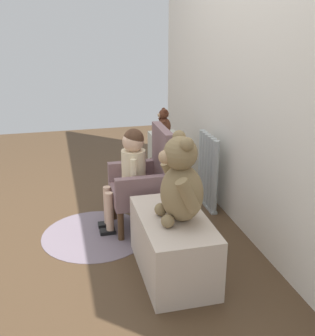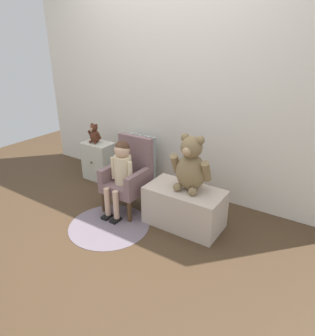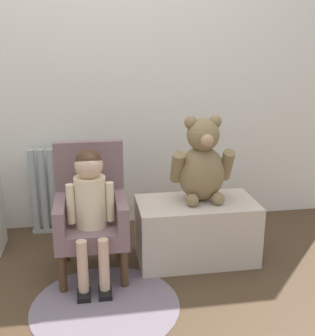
# 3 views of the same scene
# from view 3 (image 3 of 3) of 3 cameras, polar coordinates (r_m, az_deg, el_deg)

# --- Properties ---
(ground_plane) EXTENTS (6.00, 6.00, 0.00)m
(ground_plane) POSITION_cam_3_polar(r_m,az_deg,el_deg) (2.26, -6.33, -18.24)
(ground_plane) COLOR #473320
(back_wall) EXTENTS (3.80, 0.05, 2.40)m
(back_wall) POSITION_cam_3_polar(r_m,az_deg,el_deg) (2.94, -8.33, 14.79)
(back_wall) COLOR silver
(back_wall) RESTS_ON ground_plane
(radiator) EXTENTS (0.37, 0.05, 0.60)m
(radiator) POSITION_cam_3_polar(r_m,az_deg,el_deg) (2.99, -13.42, -3.11)
(radiator) COLOR #A5AEAF
(radiator) RESTS_ON ground_plane
(child_armchair) EXTENTS (0.39, 0.40, 0.75)m
(child_armchair) POSITION_cam_3_polar(r_m,az_deg,el_deg) (2.44, -8.99, -5.86)
(child_armchair) COLOR #7C5E62
(child_armchair) RESTS_ON ground_plane
(child_figure) EXTENTS (0.25, 0.35, 0.75)m
(child_figure) POSITION_cam_3_polar(r_m,az_deg,el_deg) (2.28, -9.10, -3.90)
(child_figure) COLOR beige
(child_figure) RESTS_ON ground_plane
(low_bench) EXTENTS (0.71, 0.39, 0.37)m
(low_bench) POSITION_cam_3_polar(r_m,az_deg,el_deg) (2.61, 5.24, -8.41)
(low_bench) COLOR beige
(low_bench) RESTS_ON ground_plane
(large_teddy_bear) EXTENTS (0.37, 0.26, 0.51)m
(large_teddy_bear) POSITION_cam_3_polar(r_m,az_deg,el_deg) (2.50, 6.04, 0.54)
(large_teddy_bear) COLOR olive
(large_teddy_bear) RESTS_ON low_bench
(floor_rug) EXTENTS (0.76, 0.76, 0.01)m
(floor_rug) POSITION_cam_3_polar(r_m,az_deg,el_deg) (2.27, -7.06, -17.98)
(floor_rug) COLOR slate
(floor_rug) RESTS_ON ground_plane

